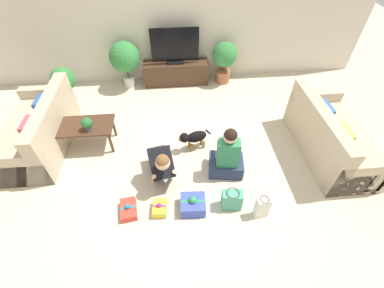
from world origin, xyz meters
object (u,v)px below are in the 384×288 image
Objects in this scene: tv_console at (176,73)px; potted_plant_back_left at (125,58)px; coffee_table at (85,128)px; gift_bag_a at (232,200)px; sofa_left at (39,131)px; gift_bag_b at (262,207)px; tabletop_plant at (87,124)px; dog at (193,137)px; tv at (175,48)px; gift_box_b at (193,204)px; person_kneeling at (161,163)px; potted_plant_corner_left at (64,82)px; gift_box_c at (160,208)px; potted_plant_back_right at (224,58)px; gift_box_a at (129,209)px; person_sitting at (227,157)px; sofa_right at (330,138)px.

tv_console is 1.14m from potted_plant_back_left.
gift_bag_a is (2.20, -1.44, -0.24)m from coffee_table.
sofa_left is 3.76m from gift_bag_b.
sofa_left is 1.28× the size of tv_console.
tabletop_plant reaches higher than tv_console.
tv_console is 2.53× the size of dog.
potted_plant_back_left is 3.71m from gift_bag_a.
gift_box_b is at bearing -88.86° from tv.
person_kneeling reaches higher than tabletop_plant.
tv is 0.99× the size of potted_plant_back_left.
sofa_left is 8.14× the size of tabletop_plant.
potted_plant_corner_left is at bearing -156.74° from potted_plant_back_left.
potted_plant_corner_left is 0.98× the size of person_kneeling.
gift_box_b is 0.46m from gift_box_c.
potted_plant_back_right reaches higher than gift_bag_a.
potted_plant_back_left is at bearing 23.26° from potted_plant_corner_left.
person_kneeling is at bearing 50.23° from gift_box_a.
coffee_table is at bearing 148.12° from gift_bag_b.
potted_plant_back_left is 2.88× the size of gift_box_a.
person_sitting is 2.25m from tabletop_plant.
gift_box_c is (-1.04, -0.61, -0.27)m from person_sitting.
coffee_table is at bearing -64.47° from potted_plant_corner_left.
tabletop_plant reaches higher than coffee_table.
gift_bag_b is at bearing -6.57° from gift_box_a.
sofa_left is at bearing 174.25° from coffee_table.
person_sitting is at bearing 23.35° from dog.
tv is at bearing 177.30° from potted_plant_back_right.
tv is 1.09× the size of person_sitting.
sofa_right is at bearing -45.05° from tv_console.
potted_plant_corner_left is (-0.64, 1.34, 0.07)m from coffee_table.
gift_bag_a is (1.66, -3.28, -0.51)m from potted_plant_back_left.
sofa_right reaches higher than gift_box_a.
sofa_right is at bearing -60.31° from potted_plant_back_right.
sofa_right is 5.45× the size of gift_bag_a.
gift_bag_b is (1.37, -0.18, 0.12)m from gift_box_c.
gift_box_b reaches higher than gift_box_c.
tv is 1.28× the size of person_kneeling.
tv is 2.33m from potted_plant_corner_left.
person_kneeling is (-0.36, -2.72, 0.09)m from tv_console.
dog is 2.52× the size of tabletop_plant.
tv reaches higher than potted_plant_back_left.
person_sitting reaches higher than gift_box_b.
gift_box_c is at bearing -105.36° from person_kneeling.
dog is 1.26m from gift_bag_a.
tabletop_plant is (-2.09, 1.32, 0.42)m from gift_bag_a.
potted_plant_back_left is 1.80× the size of dog.
coffee_table reaches higher than gift_bag_b.
gift_box_a is at bearing 105.18° from sofa_right.
tv_console is 1.11m from potted_plant_back_right.
gift_bag_b is (-0.08, -3.44, -0.39)m from potted_plant_back_right.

